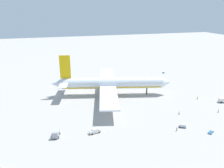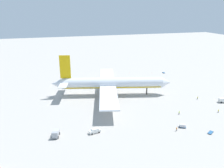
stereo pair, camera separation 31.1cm
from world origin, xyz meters
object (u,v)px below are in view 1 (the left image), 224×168
Objects in this scene: baggage_cart_1 at (183,126)px; traffic_cone_2 at (158,78)px; service_van at (95,131)px; baggage_cart_0 at (211,132)px; baggage_cart_2 at (164,73)px; ground_worker_0 at (177,129)px; ground_worker_3 at (179,113)px; traffic_cone_1 at (129,73)px; airliner at (110,83)px; traffic_cone_0 at (152,73)px; service_truck_0 at (56,133)px; ground_worker_2 at (218,111)px; service_truck_2 at (223,100)px; ground_worker_1 at (198,98)px.

baggage_cart_1 is 70.97m from traffic_cone_2.
baggage_cart_0 is (45.18, -13.68, -0.77)m from service_van.
baggage_cart_2 is 90.16m from ground_worker_0.
ground_worker_3 is 75.27m from traffic_cone_1.
airliner is 49.73m from baggage_cart_1.
baggage_cart_0 is at bearing -90.21° from traffic_cone_1.
traffic_cone_2 is (-2.54, -14.73, 0.00)m from traffic_cone_0.
ground_worker_3 reaches higher than baggage_cart_1.
baggage_cart_2 is 17.09m from traffic_cone_2.
service_truck_0 is at bearing -140.70° from baggage_cart_2.
ground_worker_2 reaches higher than traffic_cone_2.
baggage_cart_2 is at bearing 66.22° from baggage_cart_1.
service_truck_2 is at bearing 10.99° from ground_worker_3.
baggage_cart_0 is 1.95× the size of ground_worker_1.
ground_worker_2 is at bearing 17.25° from baggage_cart_1.
ground_worker_0 is (-39.01, -81.29, 0.60)m from baggage_cart_2.
service_van is (15.35, -1.75, -0.39)m from service_truck_0.
service_van is at bearing -178.69° from ground_worker_2.
traffic_cone_1 is at bearing 163.98° from traffic_cone_0.
service_van is 8.90× the size of traffic_cone_0.
baggage_cart_2 is at bearing 45.50° from service_van.
ground_worker_2 is at bearing 1.31° from service_van.
ground_worker_1 reaches higher than ground_worker_2.
ground_worker_2 is 2.99× the size of traffic_cone_2.
ground_worker_3 reaches higher than traffic_cone_0.
ground_worker_1 is at bearing 44.02° from baggage_cart_1.
baggage_cart_1 is 36.35m from ground_worker_1.
baggage_cart_2 is (-1.64, 62.02, -1.19)m from service_truck_2.
ground_worker_2 is at bearing -40.94° from airliner.
baggage_cart_1 is at bearing -107.63° from traffic_cone_0.
ground_worker_0 reaches higher than baggage_cart_1.
service_truck_0 is 57.89m from ground_worker_3.
ground_worker_1 is at bearing 143.64° from service_truck_2.
baggage_cart_2 is 1.93× the size of ground_worker_0.
ground_worker_3 reaches higher than baggage_cart_2.
traffic_cone_1 is (12.68, 88.43, -0.60)m from ground_worker_0.
ground_worker_1 is at bearing 33.91° from ground_worker_3.
service_truck_2 is 3.03× the size of ground_worker_3.
baggage_cart_1 reaches higher than baggage_cart_0.
service_truck_2 is 37.64m from baggage_cart_0.
ground_worker_1 reaches higher than baggage_cart_0.
service_van reaches higher than ground_worker_0.
ground_worker_3 is (5.63, 11.47, 0.05)m from baggage_cart_1.
airliner is 50.74m from service_truck_0.
service_truck_2 is 9.48× the size of traffic_cone_0.
service_truck_2 is at bearing 41.20° from baggage_cart_0.
service_truck_0 is at bearing -142.10° from traffic_cone_2.
airliner is at bearing 125.20° from ground_worker_3.
service_van is 1.47× the size of baggage_cart_1.
traffic_cone_0 is (25.96, 81.72, -0.55)m from baggage_cart_1.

